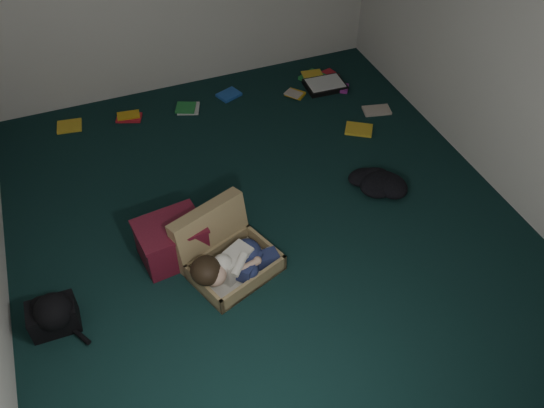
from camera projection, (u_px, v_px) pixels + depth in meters
floor at (265, 223)px, 4.70m from camera, size 4.50×4.50×0.00m
wall_front at (464, 377)px, 2.30m from camera, size 4.50×0.00×4.50m
wall_right at (512, 33)px, 4.32m from camera, size 0.00×4.50×4.50m
suitcase at (225, 252)px, 4.30m from camera, size 0.80×0.79×0.46m
person at (233, 264)px, 4.17m from camera, size 0.70×0.36×0.28m
maroon_bin at (172, 241)px, 4.33m from camera, size 0.54×0.44×0.34m
backpack at (53, 316)px, 3.91m from camera, size 0.40×0.32×0.24m
clothing_pile at (384, 179)px, 4.99m from camera, size 0.43×0.36×0.13m
paper_tray at (325, 85)px, 6.11m from camera, size 0.43×0.33×0.06m
book_scatter at (264, 102)px, 5.92m from camera, size 3.14×1.31×0.02m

